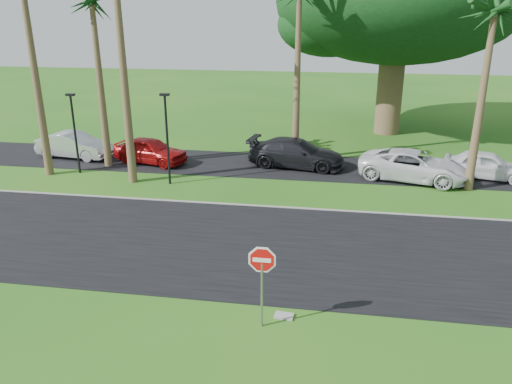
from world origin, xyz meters
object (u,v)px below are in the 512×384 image
object	(u,v)px
car_dark	(296,153)
car_pickup	(487,165)
stop_sign_near	(262,270)
car_silver	(75,146)
car_minivan	(414,166)
car_red	(150,151)

from	to	relation	value
car_dark	car_pickup	distance (m)	10.13
stop_sign_near	car_dark	bearing A→B (deg)	91.18
stop_sign_near	car_silver	xyz separation A→B (m)	(-13.69, 15.26, -1.02)
stop_sign_near	car_silver	size ratio (longest dim) A/B	0.57
stop_sign_near	car_minivan	size ratio (longest dim) A/B	0.47
car_silver	car_minivan	size ratio (longest dim) A/B	0.83
stop_sign_near	car_pickup	xyz separation A→B (m)	(9.80, 14.97, -1.05)
car_red	car_minivan	world-z (taller)	car_minivan
car_red	car_dark	distance (m)	8.47
stop_sign_near	car_pickup	bearing A→B (deg)	56.80
car_minivan	car_dark	bearing A→B (deg)	92.14
car_red	car_pickup	world-z (taller)	car_red
car_red	car_pickup	distance (m)	18.57
car_pickup	stop_sign_near	bearing A→B (deg)	160.86
stop_sign_near	car_red	bearing A→B (deg)	120.50
car_silver	car_minivan	bearing A→B (deg)	-85.57
car_silver	car_red	bearing A→B (deg)	-86.51
car_minivan	car_red	bearing A→B (deg)	101.61
car_red	car_dark	size ratio (longest dim) A/B	0.81
car_dark	stop_sign_near	bearing A→B (deg)	-170.33
stop_sign_near	car_pickup	distance (m)	17.92
car_red	car_minivan	size ratio (longest dim) A/B	0.79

